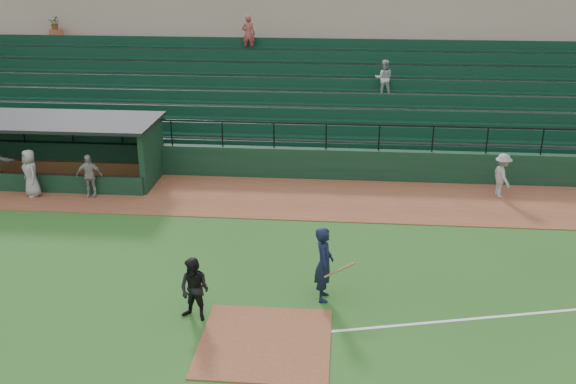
{
  "coord_description": "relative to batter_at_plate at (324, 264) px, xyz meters",
  "views": [
    {
      "loc": [
        1.63,
        -13.44,
        8.56
      ],
      "look_at": [
        0.0,
        5.0,
        1.4
      ],
      "focal_mm": 40.2,
      "sensor_mm": 36.0,
      "label": 1
    }
  ],
  "objects": [
    {
      "name": "ground",
      "position": [
        -1.26,
        -1.09,
        -1.0
      ],
      "size": [
        90.0,
        90.0,
        0.0
      ],
      "primitive_type": "plane",
      "color": "#25571C",
      "rests_on": "ground"
    },
    {
      "name": "warning_track",
      "position": [
        -1.26,
        6.91,
        -0.98
      ],
      "size": [
        40.0,
        4.0,
        0.03
      ],
      "primitive_type": "cube",
      "color": "brown",
      "rests_on": "ground"
    },
    {
      "name": "home_plate_dirt",
      "position": [
        -1.26,
        -2.09,
        -0.98
      ],
      "size": [
        3.0,
        3.0,
        0.03
      ],
      "primitive_type": "cube",
      "color": "brown",
      "rests_on": "ground"
    },
    {
      "name": "stadium_structure",
      "position": [
        -1.26,
        15.37,
        1.31
      ],
      "size": [
        38.0,
        13.08,
        6.4
      ],
      "color": "black",
      "rests_on": "ground"
    },
    {
      "name": "dugout",
      "position": [
        -11.01,
        8.47,
        0.34
      ],
      "size": [
        8.9,
        3.2,
        2.42
      ],
      "color": "black",
      "rests_on": "ground"
    },
    {
      "name": "batter_at_plate",
      "position": [
        0.0,
        0.0,
        0.0
      ],
      "size": [
        1.04,
        0.74,
        1.99
      ],
      "color": "black",
      "rests_on": "ground"
    },
    {
      "name": "umpire",
      "position": [
        -3.06,
        -1.23,
        -0.19
      ],
      "size": [
        0.93,
        0.82,
        1.61
      ],
      "primitive_type": "imported",
      "rotation": [
        0.0,
        0.0,
        -0.31
      ],
      "color": "black",
      "rests_on": "ground"
    },
    {
      "name": "runner",
      "position": [
        6.07,
        7.65,
        -0.16
      ],
      "size": [
        0.81,
        1.14,
        1.61
      ],
      "primitive_type": "imported",
      "rotation": [
        0.0,
        0.0,
        1.78
      ],
      "color": "#9D9793",
      "rests_on": "warning_track"
    },
    {
      "name": "dugout_player_a",
      "position": [
        -8.61,
        6.4,
        -0.18
      ],
      "size": [
        0.97,
        0.51,
        1.57
      ],
      "primitive_type": "imported",
      "rotation": [
        0.0,
        0.0,
        0.15
      ],
      "color": "#9D9893",
      "rests_on": "warning_track"
    },
    {
      "name": "dugout_player_b",
      "position": [
        -10.71,
        6.27,
        -0.1
      ],
      "size": [
        0.98,
        0.99,
        1.73
      ],
      "primitive_type": "imported",
      "rotation": [
        0.0,
        0.0,
        -0.82
      ],
      "color": "#9B9691",
      "rests_on": "warning_track"
    }
  ]
}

